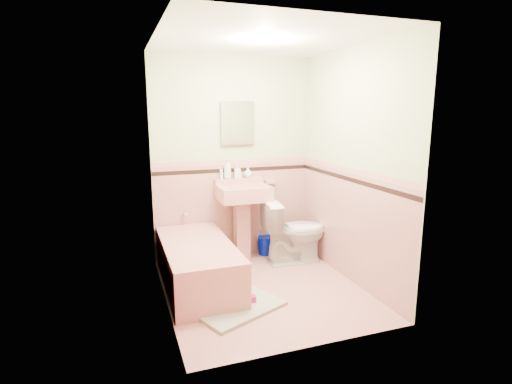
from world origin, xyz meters
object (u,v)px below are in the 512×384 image
object	(u,v)px
soap_bottle_right	(248,172)
soap_bottle_mid	(237,171)
sink	(243,224)
toilet	(295,231)
shoe	(248,299)
bucket	(266,245)
medicine_cabinet	(238,123)
soap_bottle_left	(227,169)
bathtub	(198,266)

from	to	relation	value
soap_bottle_right	soap_bottle_mid	bearing A→B (deg)	180.00
sink	toilet	size ratio (longest dim) A/B	1.22
shoe	bucket	bearing A→B (deg)	74.66
soap_bottle_right	toilet	size ratio (longest dim) A/B	0.17
sink	shoe	xyz separation A→B (m)	(-0.31, -1.12, -0.42)
medicine_cabinet	soap_bottle_mid	xyz separation A→B (m)	(-0.02, -0.03, -0.59)
shoe	toilet	bearing A→B (deg)	57.28
sink	shoe	distance (m)	1.24
soap_bottle_left	toilet	size ratio (longest dim) A/B	0.31
bathtub	soap_bottle_left	xyz separation A→B (m)	(0.54, 0.71, 0.92)
medicine_cabinet	soap_bottle_mid	size ratio (longest dim) A/B	2.72
medicine_cabinet	toilet	bearing A→B (deg)	-36.61
medicine_cabinet	soap_bottle_mid	bearing A→B (deg)	-117.76
medicine_cabinet	shoe	xyz separation A→B (m)	(-0.31, -1.33, -1.64)
shoe	bathtub	bearing A→B (deg)	134.23
medicine_cabinet	soap_bottle_left	distance (m)	0.57
soap_bottle_right	bucket	xyz separation A→B (m)	(0.23, -0.04, -0.97)
soap_bottle_mid	soap_bottle_right	size ratio (longest dim) A/B	1.31
soap_bottle_right	shoe	xyz separation A→B (m)	(-0.43, -1.30, -1.03)
toilet	bucket	xyz separation A→B (m)	(-0.24, 0.37, -0.28)
soap_bottle_mid	bucket	distance (m)	1.06
soap_bottle_left	bucket	bearing A→B (deg)	-4.78
soap_bottle_right	bucket	world-z (taller)	soap_bottle_right
soap_bottle_mid	soap_bottle_left	bearing A→B (deg)	180.00
bathtub	medicine_cabinet	distance (m)	1.78
toilet	bucket	world-z (taller)	toilet
soap_bottle_mid	bucket	size ratio (longest dim) A/B	0.72
sink	bathtub	bearing A→B (deg)	-142.07
shoe	medicine_cabinet	bearing A→B (deg)	89.23
bathtub	soap_bottle_left	world-z (taller)	soap_bottle_left
soap_bottle_left	medicine_cabinet	bearing A→B (deg)	11.83
soap_bottle_left	shoe	distance (m)	1.70
bathtub	medicine_cabinet	bearing A→B (deg)	47.42
sink	soap_bottle_left	xyz separation A→B (m)	(-0.14, 0.18, 0.67)
sink	toilet	world-z (taller)	sink
soap_bottle_right	bucket	size ratio (longest dim) A/B	0.55
medicine_cabinet	bucket	bearing A→B (deg)	-11.48
bathtub	shoe	size ratio (longest dim) A/B	10.07
bucket	shoe	distance (m)	1.43
sink	toilet	xyz separation A→B (m)	(0.59, -0.23, -0.09)
toilet	shoe	world-z (taller)	toilet
bucket	soap_bottle_left	bearing A→B (deg)	175.22
bathtub	soap_bottle_mid	distance (m)	1.31
soap_bottle_left	toilet	xyz separation A→B (m)	(0.73, -0.41, -0.75)
soap_bottle_left	shoe	world-z (taller)	soap_bottle_left
sink	soap_bottle_mid	size ratio (longest dim) A/B	5.61
soap_bottle_mid	bucket	world-z (taller)	soap_bottle_mid
sink	shoe	world-z (taller)	sink
medicine_cabinet	soap_bottle_mid	distance (m)	0.59
toilet	medicine_cabinet	bearing A→B (deg)	56.70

